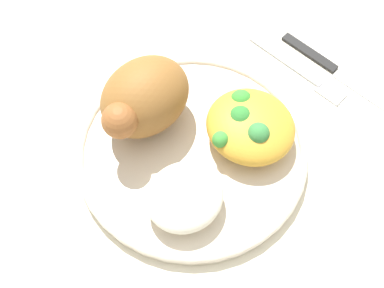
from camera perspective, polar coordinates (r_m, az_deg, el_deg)
The scene contains 7 objects.
ground_plane at distance 0.60m, azimuth 0.00°, elevation -1.25°, with size 2.00×2.00×0.00m, color #EBE5CB.
plate at distance 0.60m, azimuth 0.00°, elevation -0.85°, with size 0.26×0.26×0.02m.
roasted_chicken at distance 0.58m, azimuth -5.22°, elevation 4.89°, with size 0.12×0.08×0.08m.
rice_pile at distance 0.54m, azimuth -0.81°, elevation -5.67°, with size 0.08×0.08×0.03m, color white.
mac_cheese_with_broccoli at distance 0.58m, azimuth 6.15°, elevation 1.99°, with size 0.10×0.10×0.05m.
fork at distance 0.68m, azimuth 11.60°, elevation 7.61°, with size 0.02×0.14×0.01m.
knife at distance 0.69m, azimuth 15.12°, elevation 7.67°, with size 0.02×0.19×0.01m.
Camera 1 is at (0.20, 0.20, 0.53)m, focal length 49.94 mm.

